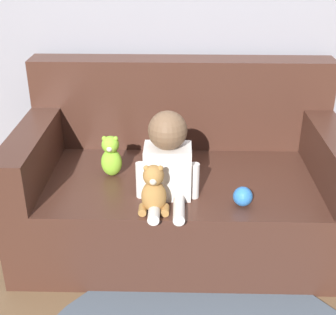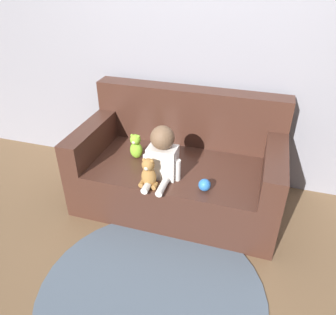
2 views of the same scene
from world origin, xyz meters
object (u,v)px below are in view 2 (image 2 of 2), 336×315
(person_baby, at_px, (162,155))
(toy_ball, at_px, (205,185))
(couch, at_px, (180,167))
(teddy_bear_brown, at_px, (149,173))
(plush_toy_side, at_px, (136,146))

(person_baby, bearing_deg, toy_ball, -12.30)
(couch, height_order, toy_ball, couch)
(person_baby, bearing_deg, teddy_bear_brown, -111.97)
(person_baby, height_order, plush_toy_side, person_baby)
(person_baby, height_order, teddy_bear_brown, person_baby)
(couch, xyz_separation_m, plush_toy_side, (-0.35, -0.10, 0.21))
(person_baby, bearing_deg, couch, 78.26)
(person_baby, relative_size, plush_toy_side, 1.91)
(person_baby, distance_m, toy_ball, 0.38)
(couch, distance_m, toy_ball, 0.49)
(teddy_bear_brown, relative_size, toy_ball, 2.59)
(teddy_bear_brown, distance_m, plush_toy_side, 0.41)
(person_baby, xyz_separation_m, plush_toy_side, (-0.29, 0.19, -0.08))
(plush_toy_side, xyz_separation_m, toy_ball, (0.64, -0.27, -0.06))
(couch, xyz_separation_m, person_baby, (-0.06, -0.30, 0.29))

